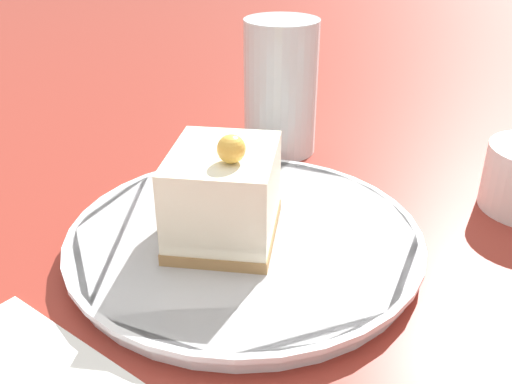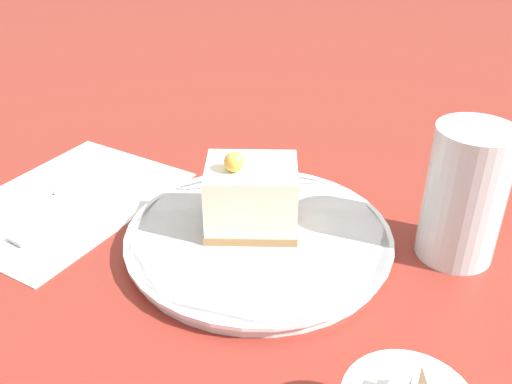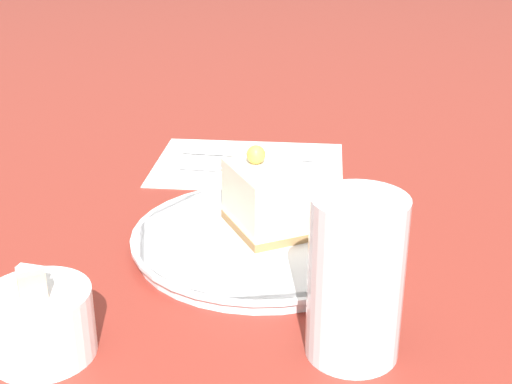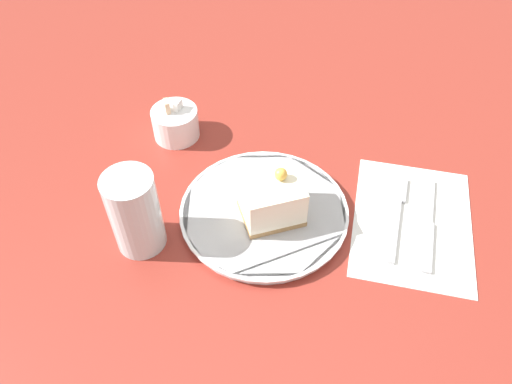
{
  "view_description": "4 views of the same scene",
  "coord_description": "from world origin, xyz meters",
  "px_view_note": "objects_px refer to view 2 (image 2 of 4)",
  "views": [
    {
      "loc": [
        0.29,
        0.12,
        0.24
      ],
      "look_at": [
        -0.03,
        -0.03,
        0.05
      ],
      "focal_mm": 40.0,
      "sensor_mm": 36.0,
      "label": 1
    },
    {
      "loc": [
        -0.16,
        0.4,
        0.34
      ],
      "look_at": [
        -0.02,
        -0.05,
        0.05
      ],
      "focal_mm": 40.0,
      "sensor_mm": 36.0,
      "label": 2
    },
    {
      "loc": [
        -0.67,
        0.05,
        0.34
      ],
      "look_at": [
        -0.02,
        -0.03,
        0.06
      ],
      "focal_mm": 50.0,
      "sensor_mm": 36.0,
      "label": 3
    },
    {
      "loc": [
        -0.05,
        -0.53,
        0.61
      ],
      "look_at": [
        -0.04,
        -0.05,
        0.07
      ],
      "focal_mm": 35.0,
      "sensor_mm": 36.0,
      "label": 4
    }
  ],
  "objects_px": {
    "cake_slice": "(251,196)",
    "fork": "(71,210)",
    "drinking_glass": "(465,195)",
    "knife": "(63,185)",
    "plate": "(259,238)"
  },
  "relations": [
    {
      "from": "knife",
      "to": "drinking_glass",
      "type": "distance_m",
      "value": 0.44
    },
    {
      "from": "plate",
      "to": "knife",
      "type": "xyz_separation_m",
      "value": [
        0.25,
        -0.04,
        -0.0
      ]
    },
    {
      "from": "cake_slice",
      "to": "knife",
      "type": "xyz_separation_m",
      "value": [
        0.24,
        -0.03,
        -0.04
      ]
    },
    {
      "from": "cake_slice",
      "to": "drinking_glass",
      "type": "relative_size",
      "value": 0.8
    },
    {
      "from": "fork",
      "to": "cake_slice",
      "type": "bearing_deg",
      "value": -158.78
    },
    {
      "from": "fork",
      "to": "drinking_glass",
      "type": "relative_size",
      "value": 1.31
    },
    {
      "from": "plate",
      "to": "cake_slice",
      "type": "xyz_separation_m",
      "value": [
        0.01,
        -0.01,
        0.04
      ]
    },
    {
      "from": "cake_slice",
      "to": "drinking_glass",
      "type": "height_order",
      "value": "drinking_glass"
    },
    {
      "from": "fork",
      "to": "knife",
      "type": "xyz_separation_m",
      "value": [
        0.04,
        -0.04,
        0.0
      ]
    },
    {
      "from": "cake_slice",
      "to": "fork",
      "type": "bearing_deg",
      "value": -11.3
    },
    {
      "from": "plate",
      "to": "cake_slice",
      "type": "relative_size",
      "value": 2.48
    },
    {
      "from": "fork",
      "to": "drinking_glass",
      "type": "distance_m",
      "value": 0.4
    },
    {
      "from": "cake_slice",
      "to": "fork",
      "type": "relative_size",
      "value": 0.61
    },
    {
      "from": "plate",
      "to": "drinking_glass",
      "type": "relative_size",
      "value": 1.98
    },
    {
      "from": "cake_slice",
      "to": "fork",
      "type": "distance_m",
      "value": 0.2
    }
  ]
}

